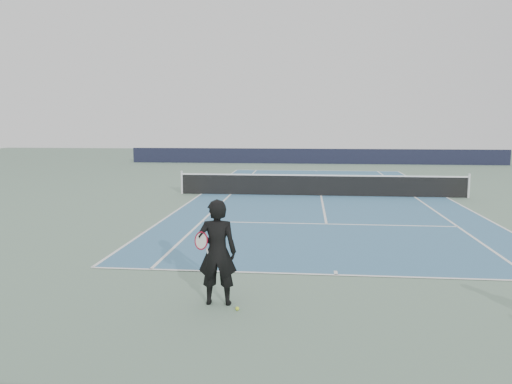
# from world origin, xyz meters

# --- Properties ---
(ground) EXTENTS (80.00, 80.00, 0.00)m
(ground) POSITION_xyz_m (0.00, 0.00, 0.00)
(ground) COLOR slate
(court_surface) EXTENTS (10.97, 23.77, 0.01)m
(court_surface) POSITION_xyz_m (0.00, 0.00, 0.01)
(court_surface) COLOR teal
(court_surface) RESTS_ON ground
(tennis_net) EXTENTS (12.90, 0.10, 1.07)m
(tennis_net) POSITION_xyz_m (0.00, 0.00, 0.50)
(tennis_net) COLOR silver
(tennis_net) RESTS_ON ground
(windscreen_far) EXTENTS (30.00, 0.25, 1.20)m
(windscreen_far) POSITION_xyz_m (0.00, 17.88, 0.60)
(windscreen_far) COLOR black
(windscreen_far) RESTS_ON ground
(tennis_player) EXTENTS (0.83, 0.56, 1.93)m
(tennis_player) POSITION_xyz_m (-2.25, -13.81, 0.97)
(tennis_player) COLOR black
(tennis_player) RESTS_ON ground
(tennis_ball) EXTENTS (0.07, 0.07, 0.07)m
(tennis_ball) POSITION_xyz_m (-1.85, -14.10, 0.03)
(tennis_ball) COLOR #C0DB2C
(tennis_ball) RESTS_ON ground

